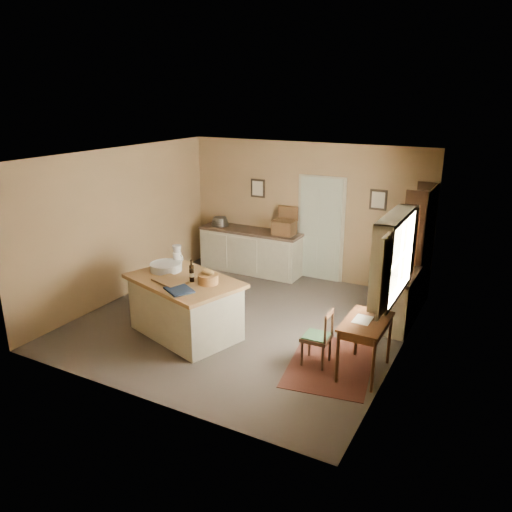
{
  "coord_description": "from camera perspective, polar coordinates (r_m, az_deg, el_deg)",
  "views": [
    {
      "loc": [
        3.71,
        -6.51,
        3.57
      ],
      "look_at": [
        0.21,
        0.04,
        1.15
      ],
      "focal_mm": 35.0,
      "sensor_mm": 36.0,
      "label": 1
    }
  ],
  "objects": [
    {
      "name": "wall_front",
      "position": [
        5.9,
        -13.61,
        -4.6
      ],
      "size": [
        5.0,
        0.1,
        2.7
      ],
      "primitive_type": "cube",
      "color": "#9D784F",
      "rests_on": "ground"
    },
    {
      "name": "writing_desk",
      "position": [
        6.73,
        12.44,
        -7.97
      ],
      "size": [
        0.54,
        0.89,
        0.82
      ],
      "color": "#3B2011",
      "rests_on": "ground"
    },
    {
      "name": "sideboard",
      "position": [
        10.4,
        -0.54,
        0.77
      ],
      "size": [
        2.19,
        0.62,
        1.18
      ],
      "color": "beige",
      "rests_on": "ground"
    },
    {
      "name": "ground",
      "position": [
        8.3,
        -1.43,
        -7.42
      ],
      "size": [
        5.0,
        5.0,
        0.0
      ],
      "primitive_type": "plane",
      "color": "#50453D",
      "rests_on": "ground"
    },
    {
      "name": "desk_chair",
      "position": [
        6.96,
        6.93,
        -9.25
      ],
      "size": [
        0.38,
        0.38,
        0.79
      ],
      "primitive_type": null,
      "rotation": [
        0.0,
        0.0,
        0.03
      ],
      "color": "black",
      "rests_on": "ground"
    },
    {
      "name": "work_island",
      "position": [
        7.78,
        -8.11,
        -5.55
      ],
      "size": [
        1.97,
        1.58,
        1.2
      ],
      "rotation": [
        0.0,
        0.0,
        -0.3
      ],
      "color": "beige",
      "rests_on": "ground"
    },
    {
      "name": "wall_back",
      "position": [
        10.0,
        5.61,
        5.13
      ],
      "size": [
        5.0,
        0.1,
        2.7
      ],
      "primitive_type": "cube",
      "color": "#9D784F",
      "rests_on": "ground"
    },
    {
      "name": "rug",
      "position": [
        7.15,
        8.54,
        -12.1
      ],
      "size": [
        1.35,
        1.76,
        0.01
      ],
      "primitive_type": "cube",
      "rotation": [
        0.0,
        0.0,
        0.16
      ],
      "color": "#471C14",
      "rests_on": "ground"
    },
    {
      "name": "ceiling",
      "position": [
        7.55,
        -1.59,
        11.42
      ],
      "size": [
        5.0,
        5.0,
        0.0
      ],
      "primitive_type": "plane",
      "color": "silver",
      "rests_on": "wall_back"
    },
    {
      "name": "framed_prints",
      "position": [
        9.83,
        6.71,
        7.08
      ],
      "size": [
        2.82,
        0.02,
        0.38
      ],
      "color": "black",
      "rests_on": "ground"
    },
    {
      "name": "door",
      "position": [
        9.92,
        7.36,
        3.2
      ],
      "size": [
        0.97,
        0.06,
        2.11
      ],
      "primitive_type": "cube",
      "color": "beige",
      "rests_on": "ground"
    },
    {
      "name": "right_cabinet",
      "position": [
        8.3,
        15.58,
        -4.68
      ],
      "size": [
        0.61,
        1.1,
        0.99
      ],
      "color": "beige",
      "rests_on": "ground"
    },
    {
      "name": "shelving_unit",
      "position": [
        8.95,
        18.24,
        0.84
      ],
      "size": [
        0.36,
        0.96,
        2.13
      ],
      "color": "black",
      "rests_on": "ground"
    },
    {
      "name": "window",
      "position": [
        6.75,
        15.78,
        -0.07
      ],
      "size": [
        0.25,
        1.99,
        1.12
      ],
      "color": "beige",
      "rests_on": "ground"
    },
    {
      "name": "wall_left",
      "position": [
        9.27,
        -15.1,
        3.56
      ],
      "size": [
        0.1,
        5.0,
        2.7
      ],
      "primitive_type": "cube",
      "color": "#9D784F",
      "rests_on": "ground"
    },
    {
      "name": "wall_right",
      "position": [
        6.99,
        16.63,
        -1.27
      ],
      "size": [
        0.1,
        5.0,
        2.7
      ],
      "primitive_type": "cube",
      "color": "#9D784F",
      "rests_on": "ground"
    }
  ]
}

